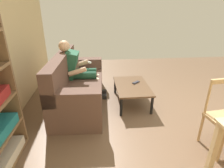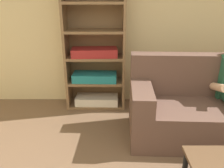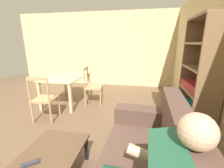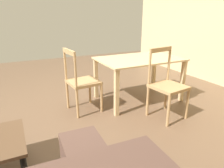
{
  "view_description": "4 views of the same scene",
  "coord_description": "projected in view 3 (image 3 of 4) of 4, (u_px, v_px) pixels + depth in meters",
  "views": [
    {
      "loc": [
        -2.09,
        1.46,
        1.77
      ],
      "look_at": [
        -0.08,
        1.27,
        0.9
      ],
      "focal_mm": 29.14,
      "sensor_mm": 36.0,
      "label": 1
    },
    {
      "loc": [
        -0.08,
        -0.68,
        1.67
      ],
      "look_at": [
        -0.08,
        1.27,
        0.9
      ],
      "focal_mm": 37.25,
      "sensor_mm": 36.0,
      "label": 2
    },
    {
      "loc": [
        2.22,
        1.71,
        1.55
      ],
      "look_at": [
        -0.08,
        1.27,
        0.9
      ],
      "focal_mm": 23.92,
      "sensor_mm": 36.0,
      "label": 3
    },
    {
      "loc": [
        0.56,
        2.55,
        1.39
      ],
      "look_at": [
        -0.08,
        1.27,
        0.9
      ],
      "focal_mm": 32.68,
      "sensor_mm": 36.0,
      "label": 4
    }
  ],
  "objects": [
    {
      "name": "wall_side",
      "position": [
        95.0,
        50.0,
        5.53
      ],
      "size": [
        0.12,
        5.8,
        2.59
      ],
      "primitive_type": "cube",
      "color": "#C8B586",
      "rests_on": "ground_plane"
    },
    {
      "name": "bookshelf",
      "position": [
        199.0,
        90.0,
        2.43
      ],
      "size": [
        0.87,
        0.36,
        1.94
      ],
      "color": "brown",
      "rests_on": "ground_plane"
    },
    {
      "name": "coffee_table",
      "position": [
        47.0,
        161.0,
        1.6
      ],
      "size": [
        0.99,
        0.62,
        0.37
      ],
      "color": "brown",
      "rests_on": "ground_plane"
    },
    {
      "name": "dining_table",
      "position": [
        67.0,
        80.0,
        3.91
      ],
      "size": [
        1.33,
        0.87,
        0.71
      ],
      "color": "#D1B27F",
      "rests_on": "ground_plane"
    },
    {
      "name": "dining_chair_facing_couch",
      "position": [
        44.0,
        99.0,
        3.0
      ],
      "size": [
        0.46,
        0.46,
        0.94
      ],
      "color": "tan",
      "rests_on": "ground_plane"
    },
    {
      "name": "ground_plane",
      "position": [
        46.0,
        127.0,
        2.82
      ],
      "size": [
        8.47,
        8.47,
        0.0
      ],
      "primitive_type": "plane",
      "color": "brown"
    },
    {
      "name": "dining_chair_near_wall",
      "position": [
        93.0,
        86.0,
        3.81
      ],
      "size": [
        0.47,
        0.47,
        0.97
      ],
      "color": "tan",
      "rests_on": "ground_plane"
    },
    {
      "name": "tv_remote",
      "position": [
        30.0,
        163.0,
        1.49
      ],
      "size": [
        0.14,
        0.16,
        0.02
      ],
      "primitive_type": "cube",
      "rotation": [
        0.0,
        0.0,
        0.67
      ],
      "color": "#2D2D38",
      "rests_on": "coffee_table"
    }
  ]
}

